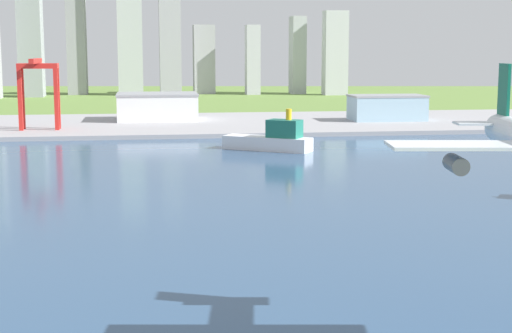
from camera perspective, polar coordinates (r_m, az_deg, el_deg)
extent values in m
plane|color=olive|center=(289.15, -3.29, -0.66)|extent=(2400.00, 2400.00, 0.00)
cube|color=#2D4C70|center=(230.37, -2.00, -3.00)|extent=(840.00, 360.00, 0.15)
cube|color=#98979B|center=(477.15, -5.27, 3.10)|extent=(840.00, 140.00, 2.50)
cube|color=#0C5947|center=(133.42, 17.65, 4.80)|extent=(1.21, 4.96, 11.11)
cube|color=silver|center=(133.73, 17.57, 3.02)|extent=(15.83, 6.69, 0.36)
cylinder|color=#4C4F54|center=(114.01, 14.41, 0.16)|extent=(3.35, 6.07, 2.55)
cube|color=white|center=(360.28, 0.82, 1.70)|extent=(40.61, 32.12, 6.28)
cube|color=#1E6B59|center=(355.98, 2.09, 2.78)|extent=(17.51, 15.90, 8.15)
cylinder|color=yellow|center=(354.57, 2.41, 3.83)|extent=(2.61, 2.61, 5.02)
cube|color=red|center=(443.24, -16.86, 4.69)|extent=(2.20, 2.20, 33.50)
cube|color=red|center=(440.79, -14.39, 4.77)|extent=(2.20, 2.20, 33.50)
cube|color=red|center=(451.14, -16.71, 4.76)|extent=(2.20, 2.20, 33.50)
cube|color=red|center=(448.73, -14.29, 4.83)|extent=(2.20, 2.20, 33.50)
cube|color=red|center=(445.15, -15.66, 7.09)|extent=(21.54, 10.00, 2.80)
cube|color=red|center=(436.55, -15.82, 7.43)|extent=(2.60, 34.50, 2.60)
cube|color=white|center=(494.01, -7.23, 4.30)|extent=(48.93, 39.49, 15.57)
cube|color=gray|center=(493.47, -7.25, 5.27)|extent=(49.90, 40.28, 1.20)
cube|color=#99BCD1|center=(494.37, 9.55, 4.20)|extent=(45.40, 24.61, 14.62)
cube|color=gray|center=(493.86, 9.58, 5.11)|extent=(46.31, 25.10, 1.20)
cube|color=#91979D|center=(806.37, -16.15, 8.58)|extent=(22.88, 25.78, 103.13)
cube|color=gray|center=(836.59, -12.97, 8.61)|extent=(19.28, 22.87, 101.02)
cube|color=#B4B7BE|center=(813.36, -9.21, 9.74)|extent=(24.99, 15.81, 129.74)
cube|color=#A5A2B2|center=(811.43, -6.31, 9.70)|extent=(21.67, 21.23, 126.95)
cube|color=#A2A0AA|center=(835.39, -3.83, 7.82)|extent=(21.90, 25.19, 72.09)
cube|color=silver|center=(816.53, -0.25, 7.80)|extent=(14.10, 18.11, 71.59)
cube|color=#AFB2B8|center=(833.75, 3.05, 8.13)|extent=(14.26, 26.11, 81.07)
cube|color=silver|center=(812.56, 5.80, 8.25)|extent=(23.71, 18.84, 85.54)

